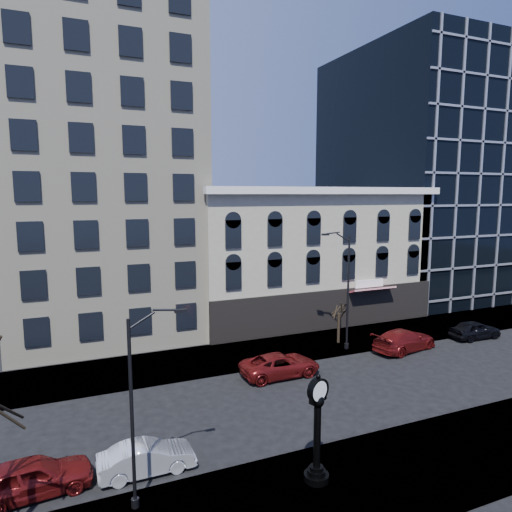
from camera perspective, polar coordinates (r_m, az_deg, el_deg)
name	(u,v)px	position (r m, az deg, el deg)	size (l,w,h in m)	color
ground	(251,408)	(26.97, -0.64, -18.44)	(160.00, 160.00, 0.00)	black
sidewalk_far	(209,360)	(33.88, -5.91, -12.75)	(160.00, 6.00, 0.12)	gray
sidewalk_near	(327,492)	(20.77, 8.81, -27.10)	(160.00, 6.00, 0.12)	gray
cream_tower	(96,104)	(42.05, -19.32, 17.49)	(15.90, 15.40, 42.50)	beige
victorian_row	(303,256)	(44.14, 5.95, 0.02)	(22.60, 11.19, 12.50)	#B2AB92
glass_office	(430,177)	(59.78, 20.89, 9.26)	(20.00, 20.15, 28.00)	black
street_clock	(317,433)	(20.15, 7.65, -21.08)	(1.05, 1.05, 4.61)	black
street_lamp_near	(146,357)	(17.59, -13.63, -12.13)	(2.01, 0.33, 7.77)	black
street_lamp_far	(340,260)	(34.56, 10.51, -0.44)	(2.36, 0.70, 9.19)	black
bare_tree_far	(339,307)	(36.91, 10.35, -6.30)	(2.25, 2.25, 3.86)	black
car_near_a	(32,477)	(21.95, -26.18, -23.54)	(1.83, 4.55, 1.55)	maroon
car_near_b	(147,458)	(21.89, -13.49, -23.32)	(1.43, 4.09, 1.35)	silver
car_far_a	(280,365)	(30.89, 3.05, -13.44)	(2.46, 5.34, 1.48)	maroon
car_far_b	(404,340)	(37.27, 18.05, -9.95)	(2.28, 5.60, 1.63)	maroon
car_far_c	(475,330)	(42.34, 25.67, -8.30)	(1.78, 4.42, 1.51)	black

